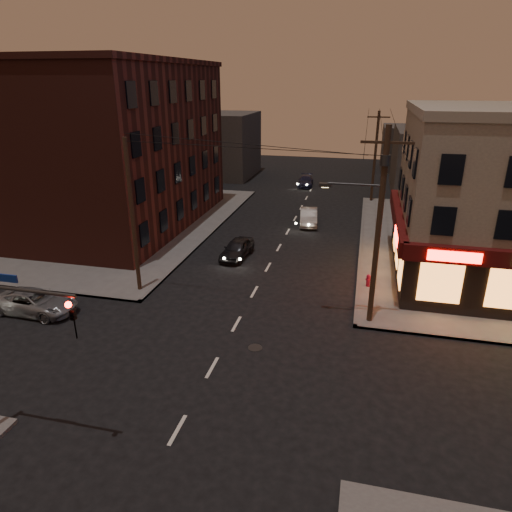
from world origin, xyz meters
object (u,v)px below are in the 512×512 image
(fire_hydrant, at_px, (368,280))
(sedan_mid, at_px, (309,217))
(sedan_near, at_px, (237,249))
(suv_cross, at_px, (35,302))
(sedan_far, at_px, (306,181))

(fire_hydrant, bearing_deg, sedan_mid, 112.98)
(sedan_near, distance_m, fire_hydrant, 9.76)
(suv_cross, relative_size, sedan_mid, 1.09)
(fire_hydrant, bearing_deg, sedan_near, 161.07)
(suv_cross, height_order, sedan_far, suv_cross)
(sedan_near, bearing_deg, suv_cross, -123.54)
(suv_cross, distance_m, sedan_mid, 23.45)
(sedan_near, bearing_deg, sedan_mid, 71.92)
(sedan_near, xyz_separation_m, sedan_far, (1.66, 24.54, -0.06))
(suv_cross, relative_size, fire_hydrant, 5.94)
(suv_cross, xyz_separation_m, sedan_mid, (12.51, 19.83, 0.05))
(suv_cross, bearing_deg, sedan_far, -14.00)
(suv_cross, xyz_separation_m, sedan_near, (8.53, 10.61, 0.03))
(sedan_near, relative_size, sedan_far, 0.94)
(sedan_near, relative_size, fire_hydrant, 5.09)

